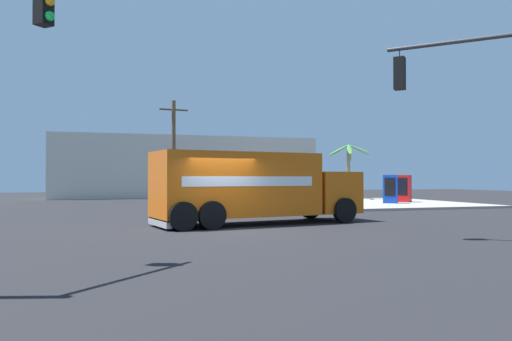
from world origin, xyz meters
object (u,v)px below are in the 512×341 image
delivery_truck (254,187)px  palm_tree_far (349,160)px  vending_machine_blue (390,189)px  vending_machine_red (404,188)px  utility_pole (174,149)px  traffic_light_primary (512,99)px

delivery_truck → palm_tree_far: bearing=52.0°
vending_machine_blue → palm_tree_far: palm_tree_far is taller
delivery_truck → vending_machine_blue: bearing=38.5°
delivery_truck → palm_tree_far: 21.32m
vending_machine_red → delivery_truck: bearing=-142.2°
vending_machine_red → utility_pole: utility_pole is taller
palm_tree_far → utility_pole: bearing=168.7°
vending_machine_blue → utility_pole: 16.27m
palm_tree_far → vending_machine_blue: bearing=-95.0°
palm_tree_far → delivery_truck: bearing=-128.0°
delivery_truck → vending_machine_red: 18.03m
traffic_light_primary → vending_machine_red: (9.65, 19.19, -2.81)m
traffic_light_primary → vending_machine_red: traffic_light_primary is taller
delivery_truck → vending_machine_blue: delivery_truck is taller
vending_machine_red → vending_machine_blue: 2.11m
traffic_light_primary → palm_tree_far: (8.47, 24.90, -0.70)m
vending_machine_red → utility_pole: bearing=150.1°
traffic_light_primary → utility_pole: size_ratio=0.76×
vending_machine_red → traffic_light_primary: bearing=-116.7°
delivery_truck → vending_machine_red: size_ratio=4.66×
delivery_truck → traffic_light_primary: 9.66m
delivery_truck → utility_pole: utility_pole is taller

